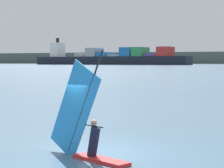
% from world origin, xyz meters
% --- Properties ---
extents(ground_plane, '(4000.00, 4000.00, 0.00)m').
position_xyz_m(ground_plane, '(0.00, 0.00, 0.00)').
color(ground_plane, '#476B84').
extents(windsurfer, '(3.07, 2.84, 3.91)m').
position_xyz_m(windsurfer, '(-0.38, -1.16, 0.95)').
color(windsurfer, red).
rests_on(windsurfer, ground_plane).
extents(cargo_ship, '(187.46, 107.41, 33.40)m').
position_xyz_m(cargo_ship, '(-29.13, 487.11, 7.93)').
color(cargo_ship, black).
rests_on(cargo_ship, ground_plane).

